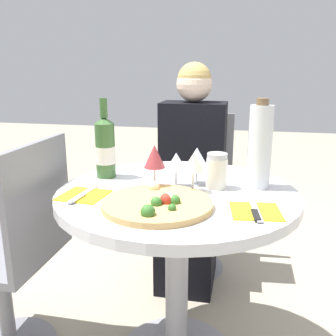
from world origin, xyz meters
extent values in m
cylinder|color=gray|center=(0.00, 0.00, 0.36)|extent=(0.09, 0.09, 0.68)
cylinder|color=silver|center=(0.00, 0.00, 0.72)|extent=(0.87, 0.87, 0.04)
cylinder|color=slate|center=(-0.05, 0.76, 0.01)|extent=(0.38, 0.38, 0.01)
cylinder|color=slate|center=(-0.05, 0.76, 0.22)|extent=(0.06, 0.06, 0.44)
cube|color=slate|center=(-0.05, 0.76, 0.45)|extent=(0.43, 0.43, 0.03)
cube|color=slate|center=(-0.05, 0.96, 0.69)|extent=(0.43, 0.02, 0.44)
cube|color=black|center=(-0.05, 0.58, 0.23)|extent=(0.30, 0.35, 0.47)
cube|color=black|center=(-0.05, 0.76, 0.73)|extent=(0.35, 0.23, 0.52)
sphere|color=beige|center=(-0.05, 0.76, 1.08)|extent=(0.19, 0.19, 0.19)
sphere|color=tan|center=(-0.05, 0.76, 1.11)|extent=(0.18, 0.18, 0.18)
cylinder|color=slate|center=(-0.71, -0.08, 0.22)|extent=(0.06, 0.06, 0.44)
cube|color=slate|center=(-0.51, -0.08, 0.69)|extent=(0.02, 0.43, 0.44)
cylinder|color=tan|center=(-0.03, -0.18, 0.75)|extent=(0.35, 0.35, 0.02)
sphere|color=#336B28|center=(0.03, -0.24, 0.76)|extent=(0.03, 0.03, 0.03)
sphere|color=#336B28|center=(-0.03, -0.30, 0.77)|extent=(0.04, 0.04, 0.04)
sphere|color=#336B28|center=(-0.03, -0.21, 0.77)|extent=(0.04, 0.04, 0.04)
sphere|color=beige|center=(0.01, -0.18, 0.77)|extent=(0.04, 0.04, 0.04)
sphere|color=#B22D1E|center=(0.00, -0.19, 0.77)|extent=(0.04, 0.04, 0.04)
sphere|color=beige|center=(-0.07, -0.06, 0.77)|extent=(0.04, 0.04, 0.04)
sphere|color=#336B28|center=(0.03, -0.18, 0.77)|extent=(0.04, 0.04, 0.04)
cylinder|color=#38602D|center=(-0.31, 0.11, 0.85)|extent=(0.08, 0.08, 0.22)
cone|color=#38602D|center=(-0.31, 0.11, 0.97)|extent=(0.08, 0.08, 0.03)
cylinder|color=#38602D|center=(-0.31, 0.11, 1.02)|extent=(0.03, 0.03, 0.08)
cylinder|color=silver|center=(-0.31, 0.11, 0.83)|extent=(0.08, 0.08, 0.07)
cylinder|color=silver|center=(0.28, 0.10, 0.89)|extent=(0.09, 0.09, 0.30)
cylinder|color=brown|center=(0.28, 0.10, 1.05)|extent=(0.04, 0.04, 0.02)
cylinder|color=silver|center=(0.14, 0.05, 0.79)|extent=(0.08, 0.08, 0.11)
cylinder|color=#B2B2B7|center=(0.14, 0.05, 0.86)|extent=(0.07, 0.07, 0.02)
cylinder|color=silver|center=(0.06, -0.01, 0.74)|extent=(0.06, 0.06, 0.00)
cylinder|color=silver|center=(0.06, -0.01, 0.78)|extent=(0.01, 0.01, 0.08)
cone|color=beige|center=(0.06, -0.01, 0.85)|extent=(0.08, 0.08, 0.06)
cylinder|color=silver|center=(-0.08, -0.01, 0.74)|extent=(0.06, 0.06, 0.00)
cylinder|color=silver|center=(-0.08, -0.01, 0.78)|extent=(0.01, 0.01, 0.08)
cone|color=#9E383D|center=(-0.08, -0.01, 0.86)|extent=(0.08, 0.08, 0.08)
cylinder|color=silver|center=(-0.01, 0.04, 0.74)|extent=(0.06, 0.06, 0.00)
cylinder|color=silver|center=(-0.01, 0.04, 0.77)|extent=(0.01, 0.01, 0.06)
cone|color=silver|center=(-0.01, 0.04, 0.84)|extent=(0.07, 0.07, 0.06)
cylinder|color=silver|center=(0.06, 0.09, 0.74)|extent=(0.06, 0.06, 0.00)
cylinder|color=silver|center=(0.06, 0.09, 0.78)|extent=(0.01, 0.01, 0.07)
cone|color=silver|center=(0.06, 0.09, 0.85)|extent=(0.08, 0.08, 0.07)
cube|color=yellow|center=(-0.31, -0.13, 0.74)|extent=(0.16, 0.16, 0.00)
cube|color=silver|center=(-0.31, -0.13, 0.74)|extent=(0.03, 0.19, 0.00)
cube|color=silver|center=(-0.31, -0.17, 0.75)|extent=(0.03, 0.09, 0.00)
cube|color=yellow|center=(0.27, -0.16, 0.74)|extent=(0.17, 0.17, 0.00)
cube|color=silver|center=(0.27, -0.16, 0.74)|extent=(0.04, 0.19, 0.00)
cube|color=black|center=(0.27, -0.21, 0.75)|extent=(0.03, 0.09, 0.00)
camera|label=1|loc=(0.23, -1.26, 1.17)|focal=40.00mm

